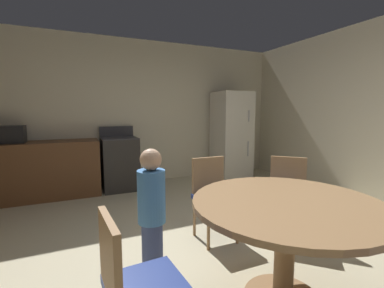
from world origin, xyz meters
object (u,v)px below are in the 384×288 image
at_px(microwave, 8,134).
at_px(dining_table, 286,221).
at_px(refrigerator, 231,135).
at_px(chair_west, 134,283).
at_px(chair_northeast, 287,192).
at_px(person_child, 152,212).
at_px(chair_north, 213,192).
at_px(oven_range, 120,163).

distance_m(microwave, dining_table, 4.04).
height_order(refrigerator, chair_west, refrigerator).
bearing_deg(dining_table, microwave, 123.82).
relative_size(refrigerator, chair_west, 2.02).
height_order(chair_northeast, person_child, person_child).
bearing_deg(microwave, dining_table, -56.18).
bearing_deg(chair_northeast, chair_west, -20.68).
xyz_separation_m(microwave, chair_west, (1.15, -3.42, -0.53)).
distance_m(refrigerator, chair_north, 2.76).
bearing_deg(refrigerator, dining_table, -116.41).
relative_size(dining_table, chair_north, 1.51).
bearing_deg(chair_northeast, refrigerator, -154.76).
height_order(microwave, dining_table, microwave).
xyz_separation_m(oven_range, chair_west, (-0.46, -3.43, 0.03)).
bearing_deg(refrigerator, oven_range, 178.64).
relative_size(refrigerator, chair_north, 2.02).
bearing_deg(refrigerator, person_child, -132.28).
distance_m(oven_range, person_child, 2.74).
distance_m(dining_table, chair_west, 1.10).
xyz_separation_m(oven_range, dining_table, (0.63, -3.34, 0.14)).
bearing_deg(chair_northeast, dining_table, 0.00).
bearing_deg(dining_table, oven_range, 100.65).
distance_m(dining_table, chair_northeast, 1.10).
height_order(dining_table, chair_north, chair_north).
distance_m(chair_northeast, person_child, 1.57).
bearing_deg(chair_north, chair_west, -42.68).
height_order(oven_range, chair_north, oven_range).
distance_m(microwave, chair_north, 3.22).
relative_size(refrigerator, dining_table, 1.34).
relative_size(chair_west, chair_north, 1.00).
xyz_separation_m(oven_range, person_child, (-0.17, -2.73, 0.11)).
relative_size(refrigerator, chair_northeast, 2.02).
height_order(refrigerator, chair_northeast, refrigerator).
bearing_deg(oven_range, dining_table, -79.35).
height_order(microwave, chair_west, microwave).
xyz_separation_m(chair_north, person_child, (-0.81, -0.47, 0.08)).
distance_m(oven_range, microwave, 1.70).
relative_size(dining_table, person_child, 1.21).
bearing_deg(chair_northeast, chair_north, -68.00).
bearing_deg(person_child, microwave, 155.50).
bearing_deg(chair_west, refrigerator, 46.84).
distance_m(microwave, chair_northeast, 3.98).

